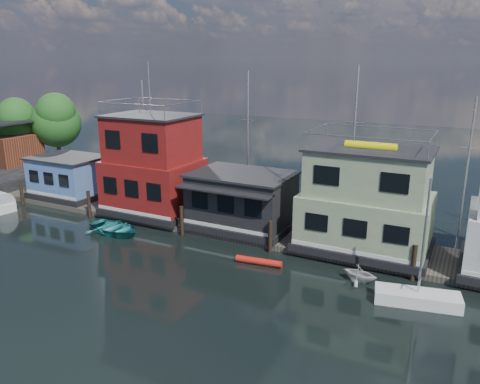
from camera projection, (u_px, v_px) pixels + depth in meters
The scene contains 13 objects.
ground at pixel (148, 304), 24.58m from camera, with size 160.00×160.00×0.00m, color black.
dock at pixel (248, 229), 34.80m from camera, with size 48.00×5.00×0.40m, color #595147.
houseboat_blue at pixel (69, 177), 42.14m from camera, with size 6.40×4.90×3.66m.
houseboat_red at pixel (153, 167), 37.46m from camera, with size 7.40×5.90×11.86m.
houseboat_dark at pixel (242, 200), 34.40m from camera, with size 7.40×6.10×4.06m.
houseboat_green at pixel (366, 201), 30.16m from camera, with size 8.40×5.90×7.03m.
pilings at pixel (226, 229), 32.30m from camera, with size 42.28×0.28×2.20m.
background_masts at pixel (337, 151), 36.40m from camera, with size 36.40×0.16×12.00m.
shore at pixel (10, 144), 50.62m from camera, with size 12.40×15.72×8.24m.
dinghy_teal at pixel (115, 228), 34.31m from camera, with size 3.16×4.43×0.92m, color teal.
dinghy_white at pixel (360, 273), 26.88m from camera, with size 1.75×2.02×1.07m, color silver.
day_sailer at pixel (417, 297), 24.47m from camera, with size 4.50×2.25×6.79m.
red_kayak at pixel (259, 261), 29.21m from camera, with size 0.44×0.44×2.97m, color red.
Camera 1 is at (14.37, -17.41, 12.36)m, focal length 35.00 mm.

